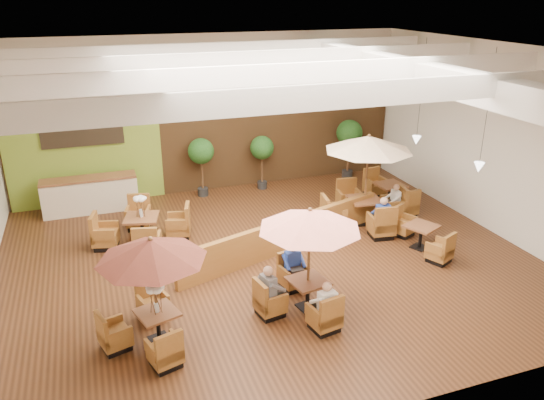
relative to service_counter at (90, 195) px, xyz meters
name	(u,v)px	position (x,y,z in m)	size (l,w,h in m)	color
room	(261,118)	(4.65, -3.88, 3.05)	(14.04, 14.00, 5.52)	#381E0F
service_counter	(90,195)	(0.00, 0.00, 0.00)	(3.00, 0.75, 1.18)	beige
booth_divider	(286,235)	(5.04, -4.82, -0.10)	(6.93, 0.18, 0.96)	brown
table_0	(150,268)	(1.03, -7.75, 1.14)	(2.33, 2.46, 2.40)	brown
table_1	(307,237)	(4.43, -7.66, 1.23)	(2.41, 2.52, 2.50)	brown
table_2	(367,164)	(8.01, -3.86, 1.35)	(2.89, 2.89, 2.88)	brown
table_3	(143,228)	(1.33, -2.94, -0.14)	(2.89, 2.89, 1.60)	brown
table_4	(420,237)	(8.69, -5.92, -0.25)	(1.05, 2.54, 0.89)	brown
table_5	(389,195)	(9.54, -2.83, -0.21)	(0.93, 2.64, 0.98)	brown
topiary_0	(201,153)	(3.79, 0.20, 0.98)	(0.90, 0.90, 2.10)	black
topiary_1	(262,150)	(6.01, 0.20, 0.89)	(0.85, 0.85, 1.98)	black
topiary_2	(349,135)	(9.51, 0.20, 1.13)	(0.99, 0.99, 2.30)	black
diner_0	(325,300)	(4.49, -8.57, 0.15)	(0.39, 0.34, 0.73)	white
diner_1	(293,261)	(4.49, -6.74, 0.15)	(0.37, 0.30, 0.74)	#2746AC
diner_2	(270,286)	(3.57, -7.66, 0.17)	(0.39, 0.43, 0.79)	slate
diner_3	(382,213)	(8.01, -4.91, 0.19)	(0.43, 0.37, 0.83)	#2746AC
diner_4	(394,198)	(9.07, -3.86, 0.14)	(0.31, 0.37, 0.71)	white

